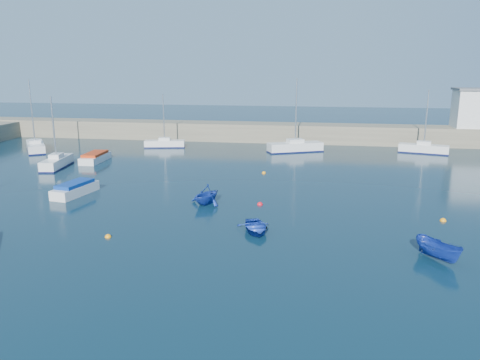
% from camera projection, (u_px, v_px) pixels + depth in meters
% --- Properties ---
extents(ground, '(220.00, 220.00, 0.00)m').
position_uv_depth(ground, '(185.00, 273.00, 24.79)').
color(ground, '#0B2533').
rests_on(ground, ground).
extents(back_wall, '(96.00, 4.50, 2.60)m').
position_uv_depth(back_wall, '(271.00, 132.00, 68.59)').
color(back_wall, '#706955').
rests_on(back_wall, ground).
extents(sailboat_3, '(2.43, 5.88, 7.64)m').
position_uv_depth(sailboat_3, '(57.00, 162.00, 50.63)').
color(sailboat_3, silver).
rests_on(sailboat_3, ground).
extents(sailboat_4, '(5.67, 6.85, 9.11)m').
position_uv_depth(sailboat_4, '(35.00, 146.00, 60.88)').
color(sailboat_4, silver).
rests_on(sailboat_4, ground).
extents(sailboat_5, '(5.54, 2.56, 7.11)m').
position_uv_depth(sailboat_5, '(165.00, 143.00, 63.45)').
color(sailboat_5, silver).
rests_on(sailboat_5, ground).
extents(sailboat_6, '(7.24, 4.78, 9.31)m').
position_uv_depth(sailboat_6, '(295.00, 147.00, 60.19)').
color(sailboat_6, silver).
rests_on(sailboat_6, ground).
extents(sailboat_7, '(6.17, 3.18, 7.93)m').
position_uv_depth(sailboat_7, '(424.00, 148.00, 59.21)').
color(sailboat_7, silver).
rests_on(sailboat_7, ground).
extents(motorboat_1, '(2.35, 4.79, 1.12)m').
position_uv_depth(motorboat_1, '(75.00, 189.00, 39.83)').
color(motorboat_1, silver).
rests_on(motorboat_1, ground).
extents(motorboat_2, '(2.05, 5.24, 1.06)m').
position_uv_depth(motorboat_2, '(95.00, 157.00, 53.94)').
color(motorboat_2, silver).
rests_on(motorboat_2, ground).
extents(dinghy_center, '(3.05, 3.63, 0.64)m').
position_uv_depth(dinghy_center, '(255.00, 227.00, 30.88)').
color(dinghy_center, '#16339A').
rests_on(dinghy_center, ground).
extents(dinghy_left, '(3.61, 3.81, 1.58)m').
position_uv_depth(dinghy_left, '(206.00, 194.00, 37.12)').
color(dinghy_left, '#16339A').
rests_on(dinghy_left, ground).
extents(dinghy_right, '(2.75, 3.18, 1.19)m').
position_uv_depth(dinghy_right, '(438.00, 250.00, 26.32)').
color(dinghy_right, '#16339A').
rests_on(dinghy_right, ground).
extents(buoy_0, '(0.42, 0.42, 0.42)m').
position_uv_depth(buoy_0, '(108.00, 237.00, 29.99)').
color(buoy_0, orange).
rests_on(buoy_0, ground).
extents(buoy_1, '(0.46, 0.46, 0.46)m').
position_uv_depth(buoy_1, '(260.00, 205.00, 37.07)').
color(buoy_1, red).
rests_on(buoy_1, ground).
extents(buoy_2, '(0.45, 0.45, 0.45)m').
position_uv_depth(buoy_2, '(443.00, 221.00, 33.14)').
color(buoy_2, orange).
rests_on(buoy_2, ground).
extents(buoy_3, '(0.40, 0.40, 0.40)m').
position_uv_depth(buoy_3, '(264.00, 173.00, 48.05)').
color(buoy_3, orange).
rests_on(buoy_3, ground).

